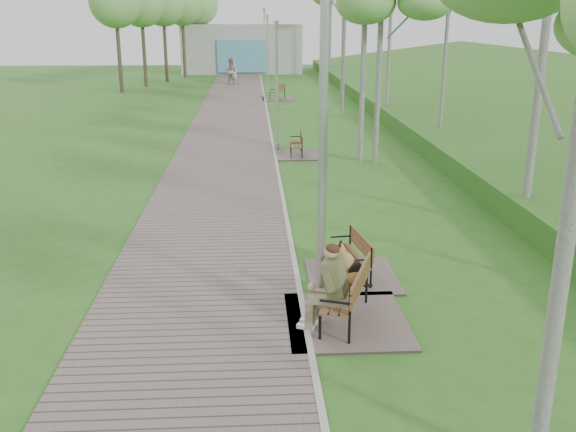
# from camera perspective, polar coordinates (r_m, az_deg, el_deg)

# --- Properties ---
(walkway) EXTENTS (3.50, 67.00, 0.04)m
(walkway) POSITION_cam_1_polar(r_m,az_deg,el_deg) (27.75, -5.25, 7.69)
(walkway) COLOR #665853
(walkway) RESTS_ON ground
(kerb) EXTENTS (0.10, 67.00, 0.05)m
(kerb) POSITION_cam_1_polar(r_m,az_deg,el_deg) (27.74, -1.60, 7.77)
(kerb) COLOR #999993
(kerb) RESTS_ON ground
(embankment) EXTENTS (14.00, 70.00, 1.60)m
(embankment) POSITION_cam_1_polar(r_m,az_deg,el_deg) (29.21, 22.93, 6.85)
(embankment) COLOR #3C7427
(embankment) RESTS_ON ground
(building_north) EXTENTS (10.00, 5.20, 4.00)m
(building_north) POSITION_cam_1_polar(r_m,az_deg,el_deg) (56.88, -4.11, 14.63)
(building_north) COLOR #9E9E99
(building_north) RESTS_ON ground
(bench_main) EXTENTS (1.88, 2.09, 1.64)m
(bench_main) POSITION_cam_1_polar(r_m,az_deg,el_deg) (10.09, 4.82, -7.14)
(bench_main) COLOR #665853
(bench_main) RESTS_ON ground
(bench_second) EXTENTS (1.63, 1.81, 1.00)m
(bench_second) POSITION_cam_1_polar(r_m,az_deg,el_deg) (11.94, 5.54, -4.62)
(bench_second) COLOR #665853
(bench_second) RESTS_ON ground
(bench_third) EXTENTS (1.59, 1.77, 0.98)m
(bench_third) POSITION_cam_1_polar(r_m,az_deg,el_deg) (22.33, 0.74, 5.83)
(bench_third) COLOR #665853
(bench_third) RESTS_ON ground
(bench_far) EXTENTS (1.81, 2.01, 1.11)m
(bench_far) POSITION_cam_1_polar(r_m,az_deg,el_deg) (38.00, -0.94, 10.64)
(bench_far) COLOR #665853
(bench_far) RESTS_ON ground
(lamp_post_near) EXTENTS (0.22, 0.22, 5.73)m
(lamp_post_near) POSITION_cam_1_polar(r_m,az_deg,el_deg) (9.47, 3.08, 5.41)
(lamp_post_near) COLOR #A3A6AB
(lamp_post_near) RESTS_ON ground
(lamp_post_second) EXTENTS (0.17, 0.17, 4.49)m
(lamp_post_second) POSITION_cam_1_polar(r_m,az_deg,el_deg) (23.04, -1.02, 11.01)
(lamp_post_second) COLOR #A3A6AB
(lamp_post_second) RESTS_ON ground
(lamp_post_third) EXTENTS (0.18, 0.18, 4.72)m
(lamp_post_third) POSITION_cam_1_polar(r_m,az_deg,el_deg) (41.27, -1.81, 13.95)
(lamp_post_third) COLOR #A3A6AB
(lamp_post_third) RESTS_ON ground
(lamp_post_far) EXTENTS (0.20, 0.20, 5.29)m
(lamp_post_far) POSITION_cam_1_polar(r_m,az_deg,el_deg) (55.68, -2.10, 15.10)
(lamp_post_far) COLOR #A3A6AB
(lamp_post_far) RESTS_ON ground
(pedestrian_near) EXTENTS (0.74, 0.59, 1.76)m
(pedestrian_near) POSITION_cam_1_polar(r_m,az_deg,el_deg) (47.02, -4.92, 12.70)
(pedestrian_near) COLOR silver
(pedestrian_near) RESTS_ON ground
(pedestrian_far) EXTENTS (1.05, 0.91, 1.86)m
(pedestrian_far) POSITION_cam_1_polar(r_m,az_deg,el_deg) (46.61, -5.12, 12.71)
(pedestrian_far) COLOR gray
(pedestrian_far) RESTS_ON ground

